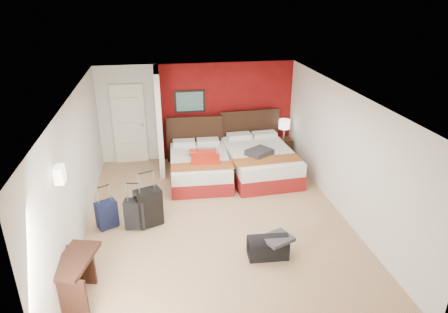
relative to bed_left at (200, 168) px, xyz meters
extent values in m
plane|color=tan|center=(0.13, -1.86, -0.29)|extent=(6.50, 6.50, 0.00)
cube|color=silver|center=(0.13, 1.39, 0.96)|extent=(5.00, 0.04, 2.50)
cube|color=silver|center=(-2.37, -1.86, 0.96)|extent=(0.04, 6.50, 2.50)
cube|color=black|center=(-0.07, 1.33, 1.26)|extent=(0.78, 0.03, 0.58)
cube|color=white|center=(-2.25, -3.36, 1.61)|extent=(0.12, 0.20, 0.24)
cube|color=maroon|center=(0.88, 1.37, 0.96)|extent=(3.50, 0.04, 2.50)
cube|color=silver|center=(-0.87, 0.75, 0.96)|extent=(0.12, 1.20, 2.50)
cube|color=silver|center=(-1.62, 1.34, 0.73)|extent=(0.82, 0.06, 2.05)
cube|color=white|center=(0.00, 0.00, 0.00)|extent=(1.44, 2.00, 0.58)
cube|color=white|center=(1.46, 0.01, 0.03)|extent=(1.63, 2.24, 0.65)
cube|color=red|center=(0.10, -0.10, 0.35)|extent=(0.75, 0.96, 0.11)
cube|color=#323136|center=(1.36, -0.29, 0.42)|extent=(0.70, 0.67, 0.13)
cube|color=black|center=(2.33, 0.92, -0.02)|extent=(0.41, 0.41, 0.54)
cylinder|color=silver|center=(2.33, 0.92, 0.50)|extent=(0.34, 0.34, 0.52)
cube|color=black|center=(-1.18, -1.81, 0.07)|extent=(0.56, 0.45, 0.72)
cube|color=black|center=(-1.43, -1.88, -0.01)|extent=(0.42, 0.30, 0.56)
cube|color=#101632|center=(-1.97, -1.77, -0.03)|extent=(0.44, 0.38, 0.52)
cube|color=black|center=(0.80, -3.13, -0.12)|extent=(0.69, 0.40, 0.34)
cube|color=#3C3B40|center=(0.95, -3.18, 0.08)|extent=(0.58, 0.54, 0.06)
cube|color=black|center=(-2.18, -3.68, 0.08)|extent=(0.67, 0.98, 0.74)
camera|label=1|loc=(-0.88, -8.53, 3.96)|focal=32.01mm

